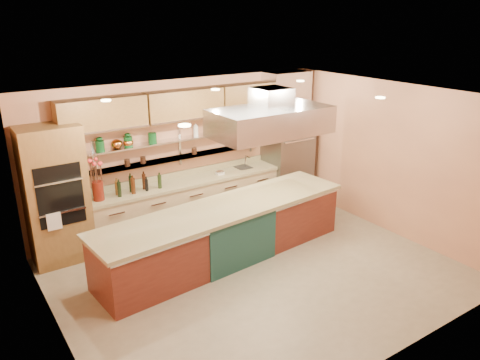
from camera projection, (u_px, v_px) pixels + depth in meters
floor at (257, 272)px, 7.53m from camera, size 6.00×5.00×0.02m
ceiling at (259, 98)px, 6.58m from camera, size 6.00×5.00×0.02m
wall_back at (182, 152)px, 9.01m from camera, size 6.00×0.04×2.80m
wall_front at (392, 259)px, 5.10m from camera, size 6.00×0.04×2.80m
wall_left at (51, 242)px, 5.48m from camera, size 0.04×5.00×2.80m
wall_right at (389, 158)px, 8.63m from camera, size 0.04×5.00×2.80m
oven_stack at (56, 195)px, 7.55m from camera, size 0.95×0.64×2.30m
refrigerator at (288, 155)px, 10.08m from camera, size 0.95×0.72×2.10m
back_counter at (189, 203)px, 9.06m from camera, size 3.84×0.64×0.93m
wall_shelf_lower at (183, 157)px, 8.90m from camera, size 3.60×0.26×0.03m
wall_shelf_upper at (182, 139)px, 8.78m from camera, size 3.60×0.26×0.03m
upper_cabinets at (184, 105)px, 8.55m from camera, size 4.60×0.36×0.55m
range_hood at (271, 121)px, 7.70m from camera, size 2.00×1.00×0.45m
ceiling_downlights at (251, 98)px, 6.75m from camera, size 4.00×2.80×0.02m
island at (226, 232)px, 7.83m from camera, size 4.54×1.35×0.93m
flower_vase at (98, 191)px, 7.90m from camera, size 0.20×0.20×0.33m
oil_bottle_cluster at (139, 184)px, 8.29m from camera, size 0.90×0.36×0.28m
kitchen_scale at (220, 172)px, 9.21m from camera, size 0.17×0.14×0.09m
bar_faucet at (245, 161)px, 9.62m from camera, size 0.04×0.04×0.24m
copper_kettle at (117, 144)px, 8.08m from camera, size 0.24×0.24×0.16m
green_canister at (152, 138)px, 8.43m from camera, size 0.16×0.16×0.18m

